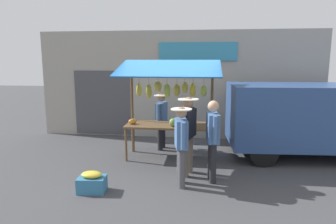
# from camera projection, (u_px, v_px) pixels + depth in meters

# --- Properties ---
(ground_plane) EXTENTS (40.00, 40.00, 0.00)m
(ground_plane) POSITION_uv_depth(u_px,v_px,m) (169.00, 158.00, 7.78)
(ground_plane) COLOR #424244
(street_backdrop) EXTENTS (9.00, 0.30, 3.40)m
(street_backdrop) POSITION_uv_depth(u_px,v_px,m) (176.00, 85.00, 9.64)
(street_backdrop) COLOR #9E998E
(street_backdrop) RESTS_ON ground
(market_stall) EXTENTS (2.50, 1.46, 2.50)m
(market_stall) POSITION_uv_depth(u_px,v_px,m) (169.00, 97.00, 7.57)
(market_stall) COLOR brown
(market_stall) RESTS_ON ground
(vendor_with_sunhat) EXTENTS (0.41, 0.67, 1.57)m
(vendor_with_sunhat) POSITION_uv_depth(u_px,v_px,m) (161.00, 117.00, 8.39)
(vendor_with_sunhat) COLOR #232328
(vendor_with_sunhat) RESTS_ON ground
(shopper_with_ponytail) EXTENTS (0.41, 0.68, 1.60)m
(shopper_with_ponytail) POSITION_uv_depth(u_px,v_px,m) (181.00, 140.00, 5.91)
(shopper_with_ponytail) COLOR #4C4C51
(shopper_with_ponytail) RESTS_ON ground
(shopper_in_grey_tee) EXTENTS (0.45, 0.70, 1.72)m
(shopper_in_grey_tee) POSITION_uv_depth(u_px,v_px,m) (188.00, 129.00, 6.46)
(shopper_in_grey_tee) COLOR #726656
(shopper_in_grey_tee) RESTS_ON ground
(shopper_in_striped_shirt) EXTENTS (0.28, 0.71, 1.69)m
(shopper_in_striped_shirt) POSITION_uv_depth(u_px,v_px,m) (213.00, 135.00, 6.15)
(shopper_in_striped_shirt) COLOR #232328
(shopper_in_striped_shirt) RESTS_ON ground
(parked_van) EXTENTS (4.50, 2.10, 1.88)m
(parked_van) POSITION_uv_depth(u_px,v_px,m) (311.00, 114.00, 7.68)
(parked_van) COLOR #2D4C84
(parked_van) RESTS_ON ground
(produce_crate_near) EXTENTS (0.55, 0.41, 0.40)m
(produce_crate_near) POSITION_uv_depth(u_px,v_px,m) (92.00, 182.00, 5.75)
(produce_crate_near) COLOR teal
(produce_crate_near) RESTS_ON ground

